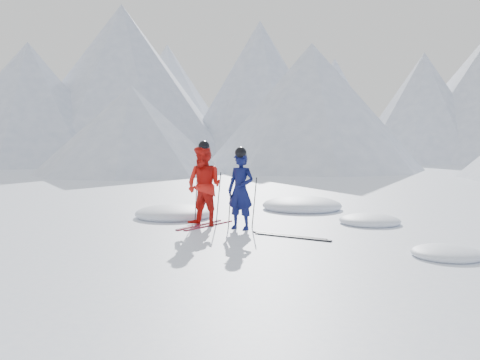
# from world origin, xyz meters

# --- Properties ---
(ground) EXTENTS (160.00, 160.00, 0.00)m
(ground) POSITION_xyz_m (0.00, 0.00, 0.00)
(ground) COLOR white
(ground) RESTS_ON ground
(mountain_range) EXTENTS (106.15, 62.94, 15.53)m
(mountain_range) POSITION_xyz_m (5.71, 35.31, 6.72)
(mountain_range) COLOR #B2BCD1
(mountain_range) RESTS_ON ground
(skier_blue) EXTENTS (0.72, 0.56, 1.74)m
(skier_blue) POSITION_xyz_m (-1.68, 0.35, 0.87)
(skier_blue) COLOR #0B1044
(skier_blue) RESTS_ON ground
(skier_red) EXTENTS (1.08, 0.95, 1.88)m
(skier_red) POSITION_xyz_m (-2.63, 0.57, 0.94)
(skier_red) COLOR red
(skier_red) RESTS_ON ground
(pole_blue_left) EXTENTS (0.12, 0.08, 1.16)m
(pole_blue_left) POSITION_xyz_m (-1.98, 0.50, 0.58)
(pole_blue_left) COLOR black
(pole_blue_left) RESTS_ON ground
(pole_blue_right) EXTENTS (0.12, 0.07, 1.16)m
(pole_blue_right) POSITION_xyz_m (-1.43, 0.60, 0.58)
(pole_blue_right) COLOR black
(pole_blue_right) RESTS_ON ground
(pole_red_left) EXTENTS (0.12, 0.10, 1.25)m
(pole_red_left) POSITION_xyz_m (-2.93, 0.82, 0.63)
(pole_red_left) COLOR black
(pole_red_left) RESTS_ON ground
(pole_red_right) EXTENTS (0.12, 0.09, 1.25)m
(pole_red_right) POSITION_xyz_m (-2.33, 0.72, 0.63)
(pole_red_right) COLOR black
(pole_red_right) RESTS_ON ground
(ski_worn_left) EXTENTS (0.52, 1.67, 0.03)m
(ski_worn_left) POSITION_xyz_m (-2.75, 0.57, 0.01)
(ski_worn_left) COLOR black
(ski_worn_left) RESTS_ON ground
(ski_worn_right) EXTENTS (0.63, 1.64, 0.03)m
(ski_worn_right) POSITION_xyz_m (-2.51, 0.57, 0.01)
(ski_worn_right) COLOR black
(ski_worn_right) RESTS_ON ground
(ski_loose_a) EXTENTS (1.65, 0.58, 0.03)m
(ski_loose_a) POSITION_xyz_m (-0.47, -0.19, 0.01)
(ski_loose_a) COLOR black
(ski_loose_a) RESTS_ON ground
(ski_loose_b) EXTENTS (1.67, 0.53, 0.03)m
(ski_loose_b) POSITION_xyz_m (-0.37, -0.34, 0.01)
(ski_loose_b) COLOR black
(ski_loose_b) RESTS_ON ground
(snow_lumps) EXTENTS (7.97, 7.22, 0.51)m
(snow_lumps) POSITION_xyz_m (-1.42, 2.72, 0.00)
(snow_lumps) COLOR white
(snow_lumps) RESTS_ON ground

